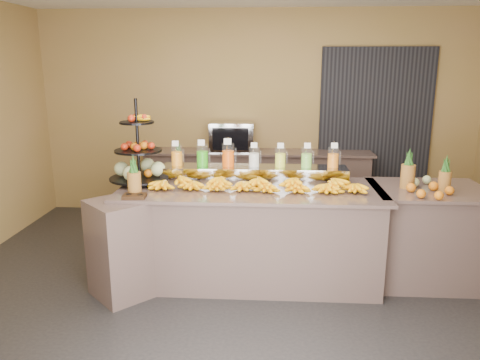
# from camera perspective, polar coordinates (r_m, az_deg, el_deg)

# --- Properties ---
(ground) EXTENTS (6.00, 6.00, 0.00)m
(ground) POSITION_cam_1_polar(r_m,az_deg,el_deg) (4.50, 1.10, -13.50)
(ground) COLOR black
(ground) RESTS_ON ground
(room_envelope) EXTENTS (6.04, 5.02, 2.82)m
(room_envelope) POSITION_cam_1_polar(r_m,az_deg,el_deg) (4.78, 3.92, 11.52)
(room_envelope) COLOR olive
(room_envelope) RESTS_ON ground
(buffet_counter) EXTENTS (2.75, 1.25, 0.93)m
(buffet_counter) POSITION_cam_1_polar(r_m,az_deg,el_deg) (4.56, -0.18, -6.75)
(buffet_counter) COLOR #856860
(buffet_counter) RESTS_ON ground
(right_counter) EXTENTS (1.08, 0.88, 0.93)m
(right_counter) POSITION_cam_1_polar(r_m,az_deg,el_deg) (4.92, 21.65, -6.15)
(right_counter) COLOR #856860
(right_counter) RESTS_ON ground
(back_ledge) EXTENTS (3.10, 0.55, 0.93)m
(back_ledge) POSITION_cam_1_polar(r_m,az_deg,el_deg) (6.45, 2.01, -0.50)
(back_ledge) COLOR #856860
(back_ledge) RESTS_ON ground
(pitcher_tray) EXTENTS (1.85, 0.30, 0.15)m
(pitcher_tray) POSITION_cam_1_polar(r_m,az_deg,el_deg) (4.70, 1.72, 0.77)
(pitcher_tray) COLOR gray
(pitcher_tray) RESTS_ON buffet_counter
(juice_pitcher_orange_a) EXTENTS (0.11, 0.12, 0.27)m
(juice_pitcher_orange_a) POSITION_cam_1_polar(r_m,az_deg,el_deg) (4.75, -7.72, 2.85)
(juice_pitcher_orange_a) COLOR silver
(juice_pitcher_orange_a) RESTS_ON pitcher_tray
(juice_pitcher_green) EXTENTS (0.12, 0.12, 0.28)m
(juice_pitcher_green) POSITION_cam_1_polar(r_m,az_deg,el_deg) (4.71, -4.61, 2.88)
(juice_pitcher_green) COLOR silver
(juice_pitcher_green) RESTS_ON pitcher_tray
(juice_pitcher_orange_b) EXTENTS (0.12, 0.13, 0.30)m
(juice_pitcher_orange_b) POSITION_cam_1_polar(r_m,az_deg,el_deg) (4.68, -1.45, 2.92)
(juice_pitcher_orange_b) COLOR silver
(juice_pitcher_orange_b) RESTS_ON pitcher_tray
(juice_pitcher_milk) EXTENTS (0.11, 0.11, 0.26)m
(juice_pitcher_milk) POSITION_cam_1_polar(r_m,az_deg,el_deg) (4.67, 1.73, 2.71)
(juice_pitcher_milk) COLOR silver
(juice_pitcher_milk) RESTS_ON pitcher_tray
(juice_pitcher_lemon) EXTENTS (0.11, 0.11, 0.26)m
(juice_pitcher_lemon) POSITION_cam_1_polar(r_m,az_deg,el_deg) (4.66, 4.93, 2.66)
(juice_pitcher_lemon) COLOR silver
(juice_pitcher_lemon) RESTS_ON pitcher_tray
(juice_pitcher_lime) EXTENTS (0.11, 0.11, 0.26)m
(juice_pitcher_lime) POSITION_cam_1_polar(r_m,az_deg,el_deg) (4.68, 8.12, 2.62)
(juice_pitcher_lime) COLOR silver
(juice_pitcher_lime) RESTS_ON pitcher_tray
(juice_pitcher_orange_c) EXTENTS (0.11, 0.11, 0.27)m
(juice_pitcher_orange_c) POSITION_cam_1_polar(r_m,az_deg,el_deg) (4.70, 11.28, 2.57)
(juice_pitcher_orange_c) COLOR silver
(juice_pitcher_orange_c) RESTS_ON pitcher_tray
(banana_heap) EXTENTS (2.03, 0.18, 0.17)m
(banana_heap) POSITION_cam_1_polar(r_m,az_deg,el_deg) (4.38, 2.11, -0.27)
(banana_heap) COLOR #FFB90C
(banana_heap) RESTS_ON buffet_counter
(fruit_stand) EXTENTS (0.60, 0.60, 0.83)m
(fruit_stand) POSITION_cam_1_polar(r_m,az_deg,el_deg) (4.71, -11.81, 2.21)
(fruit_stand) COLOR black
(fruit_stand) RESTS_ON buffet_counter
(condiment_caddy) EXTENTS (0.21, 0.17, 0.03)m
(condiment_caddy) POSITION_cam_1_polar(r_m,az_deg,el_deg) (4.23, -12.74, -1.92)
(condiment_caddy) COLOR black
(condiment_caddy) RESTS_ON buffet_counter
(pineapple_left_a) EXTENTS (0.12, 0.12, 0.37)m
(pineapple_left_a) POSITION_cam_1_polar(r_m,az_deg,el_deg) (4.31, -12.77, -0.02)
(pineapple_left_a) COLOR brown
(pineapple_left_a) RESTS_ON buffet_counter
(pineapple_left_b) EXTENTS (0.12, 0.12, 0.39)m
(pineapple_left_b) POSITION_cam_1_polar(r_m,az_deg,el_deg) (4.97, -7.56, 2.17)
(pineapple_left_b) COLOR brown
(pineapple_left_b) RESTS_ON buffet_counter
(right_fruit_pile) EXTENTS (0.43, 0.41, 0.23)m
(right_fruit_pile) POSITION_cam_1_polar(r_m,az_deg,el_deg) (4.62, 21.80, -0.52)
(right_fruit_pile) COLOR brown
(right_fruit_pile) RESTS_ON right_counter
(oven_warmer) EXTENTS (0.60, 0.43, 0.39)m
(oven_warmer) POSITION_cam_1_polar(r_m,az_deg,el_deg) (6.34, -1.03, 5.32)
(oven_warmer) COLOR gray
(oven_warmer) RESTS_ON back_ledge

